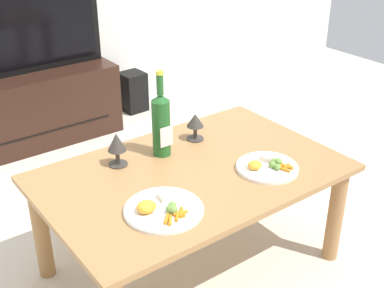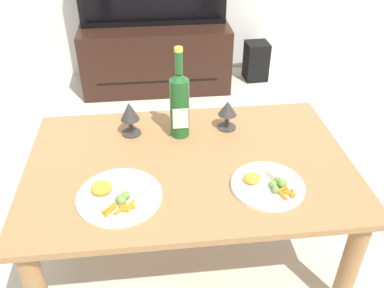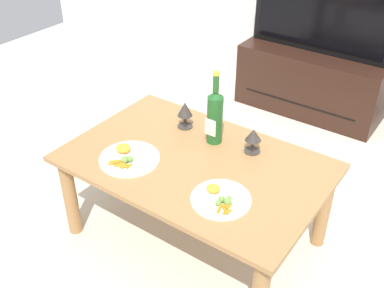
# 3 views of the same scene
# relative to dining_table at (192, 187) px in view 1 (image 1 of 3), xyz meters

# --- Properties ---
(ground_plane) EXTENTS (6.40, 6.40, 0.00)m
(ground_plane) POSITION_rel_dining_table_xyz_m (0.00, 0.00, -0.42)
(ground_plane) COLOR beige
(dining_table) EXTENTS (1.23, 0.80, 0.50)m
(dining_table) POSITION_rel_dining_table_xyz_m (0.00, 0.00, 0.00)
(dining_table) COLOR #9E7042
(dining_table) RESTS_ON ground_plane
(tv_stand) EXTENTS (1.07, 0.46, 0.47)m
(tv_stand) POSITION_rel_dining_table_xyz_m (-0.08, 1.66, -0.18)
(tv_stand) COLOR black
(tv_stand) RESTS_ON ground_plane
(tv_screen) EXTENTS (1.03, 0.05, 0.57)m
(tv_screen) POSITION_rel_dining_table_xyz_m (-0.08, 1.66, 0.34)
(tv_screen) COLOR black
(tv_screen) RESTS_ON tv_stand
(floor_speaker) EXTENTS (0.18, 0.18, 0.30)m
(floor_speaker) POSITION_rel_dining_table_xyz_m (0.70, 1.70, -0.27)
(floor_speaker) COLOR black
(floor_speaker) RESTS_ON ground_plane
(wine_bottle) EXTENTS (0.08, 0.08, 0.38)m
(wine_bottle) POSITION_rel_dining_table_xyz_m (-0.02, 0.19, 0.23)
(wine_bottle) COLOR #1E5923
(wine_bottle) RESTS_ON dining_table
(goblet_left) EXTENTS (0.08, 0.08, 0.15)m
(goblet_left) POSITION_rel_dining_table_xyz_m (-0.22, 0.22, 0.18)
(goblet_left) COLOR #38332D
(goblet_left) RESTS_ON dining_table
(goblet_right) EXTENTS (0.08, 0.08, 0.13)m
(goblet_right) POSITION_rel_dining_table_xyz_m (0.18, 0.22, 0.17)
(goblet_right) COLOR #38332D
(goblet_right) RESTS_ON dining_table
(dinner_plate_left) EXTENTS (0.29, 0.29, 0.05)m
(dinner_plate_left) POSITION_rel_dining_table_xyz_m (-0.26, -0.18, 0.09)
(dinner_plate_left) COLOR white
(dinner_plate_left) RESTS_ON dining_table
(dinner_plate_right) EXTENTS (0.26, 0.26, 0.05)m
(dinner_plate_right) POSITION_rel_dining_table_xyz_m (0.26, -0.18, 0.09)
(dinner_plate_right) COLOR white
(dinner_plate_right) RESTS_ON dining_table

